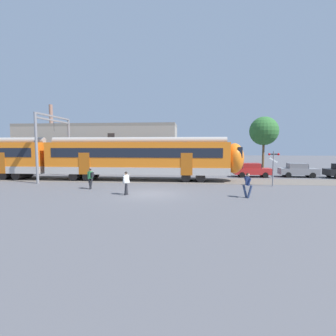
{
  "coord_description": "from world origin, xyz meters",
  "views": [
    {
      "loc": [
        2.96,
        -18.44,
        3.45
      ],
      "look_at": [
        0.96,
        3.37,
        1.6
      ],
      "focal_mm": 28.0,
      "sensor_mm": 36.0,
      "label": 1
    }
  ],
  "objects_px": {
    "pedestrian_green": "(90,177)",
    "parked_car_red": "(252,170)",
    "crossing_signal": "(273,163)",
    "parked_car_grey": "(298,170)",
    "pedestrian_navy": "(248,184)",
    "pedestrian_white": "(126,181)"
  },
  "relations": [
    {
      "from": "pedestrian_green",
      "to": "parked_car_red",
      "type": "height_order",
      "value": "pedestrian_green"
    },
    {
      "from": "parked_car_red",
      "to": "crossing_signal",
      "type": "xyz_separation_m",
      "value": [
        0.21,
        -6.91,
        1.23
      ]
    },
    {
      "from": "parked_car_grey",
      "to": "crossing_signal",
      "type": "height_order",
      "value": "crossing_signal"
    },
    {
      "from": "pedestrian_navy",
      "to": "parked_car_grey",
      "type": "xyz_separation_m",
      "value": [
        8.03,
        12.44,
        -0.18
      ]
    },
    {
      "from": "pedestrian_green",
      "to": "parked_car_red",
      "type": "xyz_separation_m",
      "value": [
        14.74,
        9.66,
        -0.21
      ]
    },
    {
      "from": "crossing_signal",
      "to": "pedestrian_navy",
      "type": "bearing_deg",
      "value": -121.36
    },
    {
      "from": "pedestrian_white",
      "to": "parked_car_red",
      "type": "height_order",
      "value": "pedestrian_white"
    },
    {
      "from": "pedestrian_green",
      "to": "pedestrian_navy",
      "type": "bearing_deg",
      "value": -11.99
    },
    {
      "from": "pedestrian_white",
      "to": "pedestrian_navy",
      "type": "relative_size",
      "value": 1.0
    },
    {
      "from": "pedestrian_navy",
      "to": "crossing_signal",
      "type": "xyz_separation_m",
      "value": [
        3.2,
        5.25,
        1.05
      ]
    },
    {
      "from": "parked_car_red",
      "to": "crossing_signal",
      "type": "relative_size",
      "value": 1.33
    },
    {
      "from": "pedestrian_navy",
      "to": "parked_car_red",
      "type": "xyz_separation_m",
      "value": [
        2.99,
        12.16,
        -0.18
      ]
    },
    {
      "from": "parked_car_red",
      "to": "crossing_signal",
      "type": "distance_m",
      "value": 7.02
    },
    {
      "from": "pedestrian_navy",
      "to": "crossing_signal",
      "type": "bearing_deg",
      "value": 58.64
    },
    {
      "from": "pedestrian_green",
      "to": "parked_car_red",
      "type": "bearing_deg",
      "value": 33.23
    },
    {
      "from": "parked_car_red",
      "to": "parked_car_grey",
      "type": "distance_m",
      "value": 5.05
    },
    {
      "from": "pedestrian_white",
      "to": "pedestrian_navy",
      "type": "bearing_deg",
      "value": -2.08
    },
    {
      "from": "pedestrian_white",
      "to": "parked_car_red",
      "type": "xyz_separation_m",
      "value": [
        11.28,
        11.86,
        -0.18
      ]
    },
    {
      "from": "pedestrian_white",
      "to": "crossing_signal",
      "type": "distance_m",
      "value": 12.55
    },
    {
      "from": "pedestrian_white",
      "to": "parked_car_grey",
      "type": "distance_m",
      "value": 20.34
    },
    {
      "from": "pedestrian_navy",
      "to": "crossing_signal",
      "type": "relative_size",
      "value": 0.56
    },
    {
      "from": "crossing_signal",
      "to": "parked_car_grey",
      "type": "bearing_deg",
      "value": 56.13
    }
  ]
}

